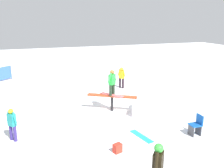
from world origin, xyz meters
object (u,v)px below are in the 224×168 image
at_px(folding_chair, 196,126).
at_px(backpack_on_snow, 117,148).
at_px(rail_feature, 112,98).
at_px(main_rider_on_rail, 112,83).
at_px(loose_snowboard_cyan, 141,136).
at_px(bystander_teal, 12,123).
at_px(bystander_yellow, 122,76).
at_px(loose_snowboard_white, 204,120).

bearing_deg(folding_chair, backpack_on_snow, -84.63).
bearing_deg(rail_feature, main_rider_on_rail, 0.00).
bearing_deg(rail_feature, backpack_on_snow, 104.95).
relative_size(loose_snowboard_cyan, folding_chair, 1.48).
height_order(main_rider_on_rail, loose_snowboard_cyan, main_rider_on_rail).
relative_size(main_rider_on_rail, folding_chair, 1.52).
height_order(folding_chair, backpack_on_snow, folding_chair).
relative_size(rail_feature, backpack_on_snow, 6.92).
distance_m(folding_chair, backpack_on_snow, 3.59).
xyz_separation_m(main_rider_on_rail, bystander_teal, (4.80, 1.81, -0.77)).
height_order(loose_snowboard_cyan, backpack_on_snow, backpack_on_snow).
relative_size(rail_feature, loose_snowboard_cyan, 1.80).
xyz_separation_m(rail_feature, loose_snowboard_cyan, (-0.14, 3.20, -0.71)).
bearing_deg(rail_feature, loose_snowboard_cyan, 124.38).
distance_m(bystander_yellow, loose_snowboard_white, 6.84).
xyz_separation_m(loose_snowboard_white, backpack_on_snow, (4.97, 1.41, 0.16)).
height_order(loose_snowboard_white, folding_chair, folding_chair).
relative_size(loose_snowboard_white, backpack_on_snow, 4.57).
height_order(bystander_yellow, loose_snowboard_white, bystander_yellow).
distance_m(rail_feature, backpack_on_snow, 4.27).
bearing_deg(loose_snowboard_white, main_rider_on_rail, 111.73).
xyz_separation_m(bystander_yellow, folding_chair, (-0.24, 7.77, -0.40)).
relative_size(bystander_yellow, loose_snowboard_white, 0.94).
distance_m(rail_feature, loose_snowboard_white, 4.64).
height_order(main_rider_on_rail, loose_snowboard_white, main_rider_on_rail).
bearing_deg(bystander_teal, main_rider_on_rail, -108.41).
relative_size(rail_feature, bystander_yellow, 1.62).
bearing_deg(backpack_on_snow, bystander_yellow, 48.59).
height_order(loose_snowboard_cyan, folding_chair, folding_chair).
bearing_deg(backpack_on_snow, folding_chair, -15.08).
height_order(main_rider_on_rail, bystander_teal, main_rider_on_rail).
distance_m(bystander_yellow, backpack_on_snow, 8.69).
xyz_separation_m(rail_feature, bystander_teal, (4.80, 1.81, 0.03)).
bearing_deg(folding_chair, bystander_teal, -104.12).
bearing_deg(main_rider_on_rail, bystander_teal, 71.70).
relative_size(bystander_yellow, loose_snowboard_cyan, 1.12).
relative_size(loose_snowboard_white, folding_chair, 1.76).
height_order(main_rider_on_rail, folding_chair, main_rider_on_rail).
height_order(bystander_teal, loose_snowboard_white, bystander_teal).
distance_m(loose_snowboard_cyan, loose_snowboard_white, 3.64).
height_order(rail_feature, folding_chair, folding_chair).
relative_size(bystander_yellow, backpack_on_snow, 4.28).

